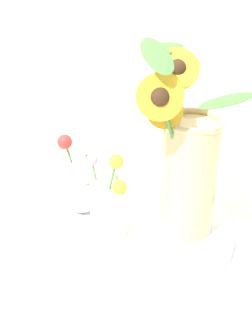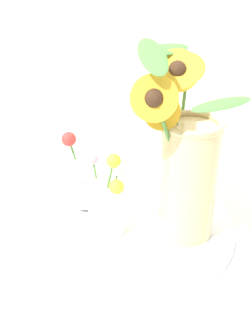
{
  "view_description": "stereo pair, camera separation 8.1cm",
  "coord_description": "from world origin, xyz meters",
  "views": [
    {
      "loc": [
        -0.04,
        -0.59,
        0.54
      ],
      "look_at": [
        0.01,
        0.12,
        0.15
      ],
      "focal_mm": 42.0,
      "sensor_mm": 36.0,
      "label": 1
    },
    {
      "loc": [
        0.04,
        -0.59,
        0.54
      ],
      "look_at": [
        0.01,
        0.12,
        0.15
      ],
      "focal_mm": 42.0,
      "sensor_mm": 36.0,
      "label": 2
    }
  ],
  "objects": [
    {
      "name": "vase_small_center",
      "position": [
        -0.03,
        0.08,
        0.08
      ],
      "size": [
        0.08,
        0.1,
        0.19
      ],
      "color": "white",
      "rests_on": "serving_tray"
    },
    {
      "name": "serving_tray",
      "position": [
        0.01,
        0.12,
        0.01
      ],
      "size": [
        0.48,
        0.48,
        0.02
      ],
      "color": "white",
      "rests_on": "ground_plane"
    },
    {
      "name": "mason_jar_sunflowers",
      "position": [
        0.13,
        0.09,
        0.17
      ],
      "size": [
        0.21,
        0.26,
        0.41
      ],
      "color": "#D1B77A",
      "rests_on": "serving_tray"
    },
    {
      "name": "vase_bulb_right",
      "position": [
        -0.09,
        0.17,
        0.07
      ],
      "size": [
        0.09,
        0.09,
        0.18
      ],
      "color": "white",
      "rests_on": "serving_tray"
    },
    {
      "name": "ground_plane",
      "position": [
        0.0,
        0.0,
        0.0
      ],
      "size": [
        6.0,
        6.0,
        0.0
      ],
      "primitive_type": "plane",
      "color": "silver"
    }
  ]
}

